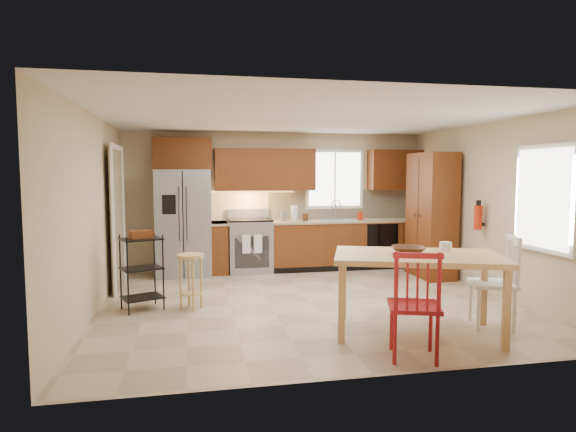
{
  "coord_description": "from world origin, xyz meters",
  "views": [
    {
      "loc": [
        -1.52,
        -6.29,
        1.75
      ],
      "look_at": [
        -0.21,
        0.4,
        1.15
      ],
      "focal_mm": 30.0,
      "sensor_mm": 36.0,
      "label": 1
    }
  ],
  "objects_px": {
    "refrigerator": "(184,223)",
    "chair_white": "(493,282)",
    "chair_red": "(414,304)",
    "fire_extinguisher": "(478,218)",
    "utility_cart": "(142,272)",
    "table_bowl": "(408,255)",
    "bar_stool": "(191,282)",
    "dining_table": "(417,295)",
    "range_stove": "(250,246)",
    "pantry": "(431,215)",
    "table_jar": "(446,249)",
    "soap_bottle": "(360,215)"
  },
  "relations": [
    {
      "from": "refrigerator",
      "to": "chair_white",
      "type": "relative_size",
      "value": 1.75
    },
    {
      "from": "refrigerator",
      "to": "chair_red",
      "type": "distance_m",
      "value": 4.83
    },
    {
      "from": "fire_extinguisher",
      "to": "utility_cart",
      "type": "height_order",
      "value": "fire_extinguisher"
    },
    {
      "from": "utility_cart",
      "to": "refrigerator",
      "type": "bearing_deg",
      "value": 54.08
    },
    {
      "from": "refrigerator",
      "to": "fire_extinguisher",
      "type": "xyz_separation_m",
      "value": [
        4.33,
        -1.98,
        0.19
      ]
    },
    {
      "from": "table_bowl",
      "to": "bar_stool",
      "type": "xyz_separation_m",
      "value": [
        -2.32,
        1.46,
        -0.52
      ]
    },
    {
      "from": "chair_red",
      "to": "utility_cart",
      "type": "bearing_deg",
      "value": 159.7
    },
    {
      "from": "bar_stool",
      "to": "dining_table",
      "type": "bearing_deg",
      "value": -47.68
    },
    {
      "from": "range_stove",
      "to": "fire_extinguisher",
      "type": "relative_size",
      "value": 2.56
    },
    {
      "from": "pantry",
      "to": "dining_table",
      "type": "height_order",
      "value": "pantry"
    },
    {
      "from": "pantry",
      "to": "fire_extinguisher",
      "type": "bearing_deg",
      "value": -79.22
    },
    {
      "from": "table_jar",
      "to": "utility_cart",
      "type": "xyz_separation_m",
      "value": [
        -3.44,
        1.43,
        -0.42
      ]
    },
    {
      "from": "chair_red",
      "to": "bar_stool",
      "type": "bearing_deg",
      "value": 153.48
    },
    {
      "from": "refrigerator",
      "to": "table_jar",
      "type": "relative_size",
      "value": 10.57
    },
    {
      "from": "fire_extinguisher",
      "to": "chair_white",
      "type": "distance_m",
      "value": 1.9
    },
    {
      "from": "range_stove",
      "to": "chair_red",
      "type": "xyz_separation_m",
      "value": [
        1.06,
        -4.34,
        0.06
      ]
    },
    {
      "from": "refrigerator",
      "to": "chair_white",
      "type": "bearing_deg",
      "value": -45.61
    },
    {
      "from": "soap_bottle",
      "to": "bar_stool",
      "type": "bearing_deg",
      "value": -144.85
    },
    {
      "from": "chair_white",
      "to": "refrigerator",
      "type": "bearing_deg",
      "value": 63.22
    },
    {
      "from": "fire_extinguisher",
      "to": "utility_cart",
      "type": "distance_m",
      "value": 4.86
    },
    {
      "from": "refrigerator",
      "to": "fire_extinguisher",
      "type": "distance_m",
      "value": 4.76
    },
    {
      "from": "fire_extinguisher",
      "to": "bar_stool",
      "type": "xyz_separation_m",
      "value": [
        -4.2,
        -0.2,
        -0.74
      ]
    },
    {
      "from": "chair_white",
      "to": "bar_stool",
      "type": "bearing_deg",
      "value": 86.25
    },
    {
      "from": "refrigerator",
      "to": "soap_bottle",
      "type": "distance_m",
      "value": 3.18
    },
    {
      "from": "soap_bottle",
      "to": "pantry",
      "type": "bearing_deg",
      "value": -43.45
    },
    {
      "from": "soap_bottle",
      "to": "chair_white",
      "type": "distance_m",
      "value": 3.6
    },
    {
      "from": "chair_red",
      "to": "soap_bottle",
      "type": "bearing_deg",
      "value": 95.93
    },
    {
      "from": "soap_bottle",
      "to": "dining_table",
      "type": "xyz_separation_m",
      "value": [
        -0.62,
        -3.61,
        -0.56
      ]
    },
    {
      "from": "chair_white",
      "to": "table_jar",
      "type": "height_order",
      "value": "chair_white"
    },
    {
      "from": "utility_cart",
      "to": "bar_stool",
      "type": "bearing_deg",
      "value": -30.85
    },
    {
      "from": "refrigerator",
      "to": "range_stove",
      "type": "relative_size",
      "value": 1.98
    },
    {
      "from": "refrigerator",
      "to": "table_bowl",
      "type": "relative_size",
      "value": 5.07
    },
    {
      "from": "range_stove",
      "to": "chair_red",
      "type": "distance_m",
      "value": 4.47
    },
    {
      "from": "range_stove",
      "to": "bar_stool",
      "type": "bearing_deg",
      "value": -114.62
    },
    {
      "from": "dining_table",
      "to": "bar_stool",
      "type": "relative_size",
      "value": 2.48
    },
    {
      "from": "range_stove",
      "to": "pantry",
      "type": "distance_m",
      "value": 3.19
    },
    {
      "from": "chair_white",
      "to": "fire_extinguisher",
      "type": "bearing_deg",
      "value": -8.34
    },
    {
      "from": "range_stove",
      "to": "refrigerator",
      "type": "bearing_deg",
      "value": -177.01
    },
    {
      "from": "fire_extinguisher",
      "to": "table_bowl",
      "type": "bearing_deg",
      "value": -138.7
    },
    {
      "from": "soap_bottle",
      "to": "fire_extinguisher",
      "type": "bearing_deg",
      "value": -59.47
    },
    {
      "from": "table_bowl",
      "to": "utility_cart",
      "type": "distance_m",
      "value": 3.34
    },
    {
      "from": "range_stove",
      "to": "soap_bottle",
      "type": "distance_m",
      "value": 2.1
    },
    {
      "from": "range_stove",
      "to": "utility_cart",
      "type": "relative_size",
      "value": 0.94
    },
    {
      "from": "chair_white",
      "to": "bar_stool",
      "type": "distance_m",
      "value": 3.66
    },
    {
      "from": "chair_red",
      "to": "chair_white",
      "type": "relative_size",
      "value": 1.0
    },
    {
      "from": "soap_bottle",
      "to": "dining_table",
      "type": "distance_m",
      "value": 3.7
    },
    {
      "from": "range_stove",
      "to": "dining_table",
      "type": "relative_size",
      "value": 0.52
    },
    {
      "from": "refrigerator",
      "to": "pantry",
      "type": "relative_size",
      "value": 0.87
    },
    {
      "from": "refrigerator",
      "to": "soap_bottle",
      "type": "relative_size",
      "value": 9.53
    },
    {
      "from": "fire_extinguisher",
      "to": "refrigerator",
      "type": "bearing_deg",
      "value": 155.48
    }
  ]
}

